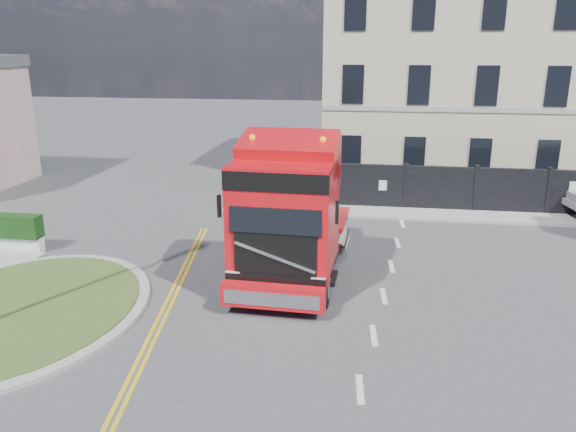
# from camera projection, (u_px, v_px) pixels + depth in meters

# --- Properties ---
(ground) EXTENTS (120.00, 120.00, 0.00)m
(ground) POSITION_uv_depth(u_px,v_px,m) (287.00, 285.00, 17.28)
(ground) COLOR #424244
(ground) RESTS_ON ground
(traffic_island) EXTENTS (6.80, 6.80, 0.17)m
(traffic_island) POSITION_uv_depth(u_px,v_px,m) (19.00, 311.00, 15.40)
(traffic_island) COLOR #999994
(traffic_island) RESTS_ON ground
(hoarding_fence) EXTENTS (18.80, 0.25, 2.00)m
(hoarding_fence) POSITION_uv_depth(u_px,v_px,m) (465.00, 190.00, 24.59)
(hoarding_fence) COLOR black
(hoarding_fence) RESTS_ON ground
(georgian_building) EXTENTS (12.30, 10.30, 12.80)m
(georgian_building) POSITION_uv_depth(u_px,v_px,m) (441.00, 70.00, 30.37)
(georgian_building) COLOR #C0AE99
(georgian_building) RESTS_ON ground
(pavement_far) EXTENTS (20.00, 1.60, 0.12)m
(pavement_far) POSITION_uv_depth(u_px,v_px,m) (453.00, 216.00, 24.09)
(pavement_far) COLOR #999994
(pavement_far) RESTS_ON ground
(truck) EXTENTS (3.10, 7.65, 4.52)m
(truck) POSITION_uv_depth(u_px,v_px,m) (290.00, 219.00, 16.97)
(truck) COLOR black
(truck) RESTS_ON ground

